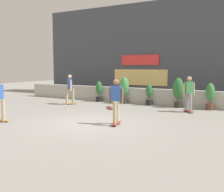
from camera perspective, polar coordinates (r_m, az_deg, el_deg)
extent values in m
plane|color=gray|center=(10.69, -4.05, -5.55)|extent=(48.00, 48.00, 0.00)
cube|color=#B2ADA3|center=(15.89, 8.15, -0.11)|extent=(18.00, 0.40, 0.90)
cube|color=#424751|center=(19.59, 12.71, 9.17)|extent=(20.00, 2.00, 6.50)
cube|color=#F23333|center=(19.34, 5.79, 7.40)|extent=(2.80, 0.08, 0.70)
cube|color=#F2CC72|center=(19.36, 5.77, 3.85)|extent=(4.00, 0.06, 1.10)
cylinder|color=black|center=(17.02, -2.70, -0.66)|extent=(0.36, 0.36, 0.30)
cylinder|color=brown|center=(16.99, -2.71, 0.09)|extent=(0.06, 0.06, 0.15)
ellipsoid|color=#2D6B33|center=(16.95, -2.72, 1.71)|extent=(0.40, 0.40, 0.81)
cylinder|color=#2D2823|center=(16.15, 2.53, -1.03)|extent=(0.36, 0.36, 0.30)
cylinder|color=brown|center=(16.12, 2.53, -0.23)|extent=(0.06, 0.06, 0.15)
ellipsoid|color=#428C47|center=(16.06, 2.54, 1.97)|extent=(0.53, 0.53, 1.09)
cylinder|color=black|center=(15.50, 7.61, -1.38)|extent=(0.36, 0.36, 0.30)
cylinder|color=brown|center=(15.47, 7.62, -0.55)|extent=(0.06, 0.06, 0.15)
ellipsoid|color=#2D6B33|center=(15.43, 7.65, 1.09)|extent=(0.36, 0.36, 0.74)
cylinder|color=#2D2823|center=(14.96, 13.40, -1.76)|extent=(0.36, 0.36, 0.30)
cylinder|color=brown|center=(14.93, 13.42, -0.91)|extent=(0.06, 0.06, 0.15)
ellipsoid|color=#2D6B33|center=(14.87, 13.48, 1.53)|extent=(0.55, 0.55, 1.12)
cylinder|color=brown|center=(14.59, 19.50, -2.15)|extent=(0.36, 0.36, 0.30)
cylinder|color=brown|center=(14.56, 19.53, -1.27)|extent=(0.06, 0.06, 0.15)
ellipsoid|color=#387F3D|center=(14.50, 19.61, 0.77)|extent=(0.44, 0.44, 0.89)
cube|color=maroon|center=(10.29, 0.83, -5.62)|extent=(0.39, 0.82, 0.02)
cylinder|color=silver|center=(10.03, 0.89, -6.15)|extent=(0.04, 0.06, 0.06)
cylinder|color=silver|center=(10.07, 0.00, -6.10)|extent=(0.04, 0.06, 0.06)
cylinder|color=silver|center=(10.52, 1.62, -5.57)|extent=(0.04, 0.06, 0.06)
cylinder|color=silver|center=(10.56, 0.77, -5.52)|extent=(0.04, 0.06, 0.06)
cylinder|color=tan|center=(10.04, 0.57, -3.48)|extent=(0.14, 0.14, 0.82)
cylinder|color=tan|center=(10.38, 1.09, -3.16)|extent=(0.14, 0.14, 0.82)
cube|color=#3359B2|center=(10.12, 0.84, 0.54)|extent=(0.40, 0.28, 0.56)
sphere|color=brown|center=(10.09, 0.84, 2.86)|extent=(0.22, 0.22, 0.22)
cylinder|color=brown|center=(10.07, 2.13, 0.05)|extent=(0.09, 0.09, 0.58)
cylinder|color=brown|center=(10.19, -0.44, 0.13)|extent=(0.09, 0.09, 0.58)
cube|color=#BF8C26|center=(15.92, -8.63, -1.50)|extent=(0.66, 0.75, 0.02)
cylinder|color=silver|center=(15.80, -9.49, -1.71)|extent=(0.06, 0.06, 0.06)
cylinder|color=silver|center=(15.95, -9.61, -1.64)|extent=(0.06, 0.06, 0.06)
cylinder|color=silver|center=(15.90, -7.66, -1.63)|extent=(0.06, 0.06, 0.06)
cylinder|color=silver|center=(16.06, -7.78, -1.56)|extent=(0.06, 0.06, 0.06)
cylinder|color=tan|center=(15.84, -9.30, -0.02)|extent=(0.14, 0.14, 0.82)
cylinder|color=tan|center=(15.91, -8.02, 0.03)|extent=(0.14, 0.14, 0.82)
cube|color=#3359B2|center=(15.81, -8.70, 2.49)|extent=(0.41, 0.38, 0.56)
sphere|color=beige|center=(15.79, -8.72, 3.98)|extent=(0.22, 0.22, 0.22)
cylinder|color=beige|center=(15.59, -8.52, 2.15)|extent=(0.09, 0.09, 0.58)
cylinder|color=beige|center=(16.05, -8.87, 2.25)|extent=(0.09, 0.09, 0.58)
cube|color=#BF8C26|center=(11.72, -22.16, -4.62)|extent=(0.82, 0.41, 0.02)
cylinder|color=silver|center=(11.64, -20.89, -4.83)|extent=(0.06, 0.04, 0.06)
cylinder|color=silver|center=(11.51, -21.35, -4.97)|extent=(0.06, 0.04, 0.06)
cylinder|color=tan|center=(11.55, -21.53, -2.64)|extent=(0.14, 0.14, 0.82)
cylinder|color=brown|center=(11.77, -21.68, 0.51)|extent=(0.09, 0.09, 0.58)
cube|color=maroon|center=(13.59, 15.48, -2.96)|extent=(0.66, 0.75, 0.02)
cylinder|color=silver|center=(13.40, 16.25, -3.28)|extent=(0.06, 0.06, 0.06)
cylinder|color=silver|center=(13.33, 15.63, -3.30)|extent=(0.06, 0.06, 0.06)
cylinder|color=silver|center=(13.86, 15.33, -2.94)|extent=(0.06, 0.06, 0.06)
cylinder|color=silver|center=(13.80, 14.73, -2.96)|extent=(0.06, 0.06, 0.06)
cylinder|color=gray|center=(13.37, 15.85, -1.30)|extent=(0.14, 0.14, 0.82)
cylinder|color=gray|center=(13.69, 15.22, -1.11)|extent=(0.14, 0.14, 0.82)
cube|color=#3F8C4C|center=(13.46, 15.62, 1.71)|extent=(0.41, 0.38, 0.56)
sphere|color=tan|center=(13.44, 15.67, 3.45)|extent=(0.22, 0.22, 0.22)
cylinder|color=tan|center=(13.57, 16.51, 1.38)|extent=(0.09, 0.09, 0.58)
cylinder|color=tan|center=(13.37, 14.69, 1.36)|extent=(0.09, 0.09, 0.58)
cube|color=maroon|center=(14.18, -0.45, -2.37)|extent=(0.69, 0.72, 0.02)
cylinder|color=silver|center=(13.95, 0.11, -2.66)|extent=(0.06, 0.06, 0.06)
cylinder|color=silver|center=(13.91, -0.53, -2.69)|extent=(0.06, 0.06, 0.06)
cylinder|color=silver|center=(14.45, -0.36, -2.36)|extent=(0.06, 0.06, 0.06)
cylinder|color=silver|center=(14.42, -0.98, -2.38)|extent=(0.06, 0.06, 0.06)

